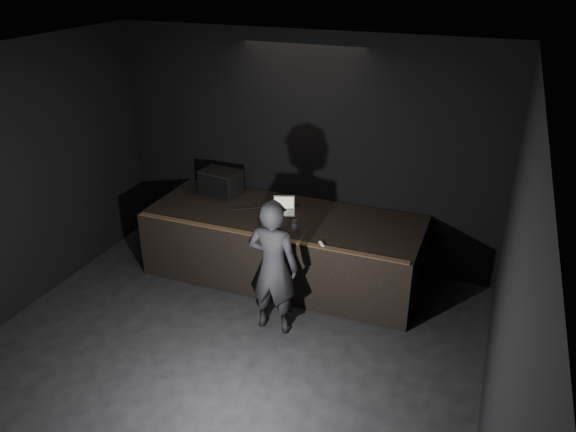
# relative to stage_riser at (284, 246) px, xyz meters

# --- Properties ---
(ground) EXTENTS (7.00, 7.00, 0.00)m
(ground) POSITION_rel_stage_riser_xyz_m (0.00, -2.73, -0.50)
(ground) COLOR black
(ground) RESTS_ON ground
(room_walls) EXTENTS (6.10, 7.10, 3.52)m
(room_walls) POSITION_rel_stage_riser_xyz_m (0.00, -2.73, 1.52)
(room_walls) COLOR black
(room_walls) RESTS_ON ground
(stage_riser) EXTENTS (4.00, 1.50, 1.00)m
(stage_riser) POSITION_rel_stage_riser_xyz_m (0.00, 0.00, 0.00)
(stage_riser) COLOR black
(stage_riser) RESTS_ON ground
(riser_lip) EXTENTS (3.92, 0.10, 0.01)m
(riser_lip) POSITION_rel_stage_riser_xyz_m (0.00, -0.71, 0.51)
(riser_lip) COLOR brown
(riser_lip) RESTS_ON stage_riser
(stage_monitor) EXTENTS (0.64, 0.50, 0.39)m
(stage_monitor) POSITION_rel_stage_riser_xyz_m (-1.21, 0.36, 0.70)
(stage_monitor) COLOR black
(stage_monitor) RESTS_ON stage_riser
(cable) EXTENTS (0.88, 0.58, 0.02)m
(cable) POSITION_rel_stage_riser_xyz_m (-0.34, 0.15, 0.51)
(cable) COLOR black
(cable) RESTS_ON stage_riser
(laptop) EXTENTS (0.39, 0.37, 0.22)m
(laptop) POSITION_rel_stage_riser_xyz_m (-0.04, 0.12, 0.56)
(laptop) COLOR silver
(laptop) RESTS_ON stage_riser
(beer_can) EXTENTS (0.08, 0.08, 0.18)m
(beer_can) POSITION_rel_stage_riser_xyz_m (0.33, -0.43, 0.59)
(beer_can) COLOR silver
(beer_can) RESTS_ON stage_riser
(plastic_cup) EXTENTS (0.09, 0.09, 0.11)m
(plastic_cup) POSITION_rel_stage_riser_xyz_m (0.14, -0.04, 0.56)
(plastic_cup) COLOR white
(plastic_cup) RESTS_ON stage_riser
(wii_remote) EXTENTS (0.11, 0.13, 0.03)m
(wii_remote) POSITION_rel_stage_riser_xyz_m (0.79, -0.65, 0.51)
(wii_remote) COLOR white
(wii_remote) RESTS_ON stage_riser
(person) EXTENTS (0.66, 0.44, 1.82)m
(person) POSITION_rel_stage_riser_xyz_m (0.36, -1.25, 0.41)
(person) COLOR black
(person) RESTS_ON ground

